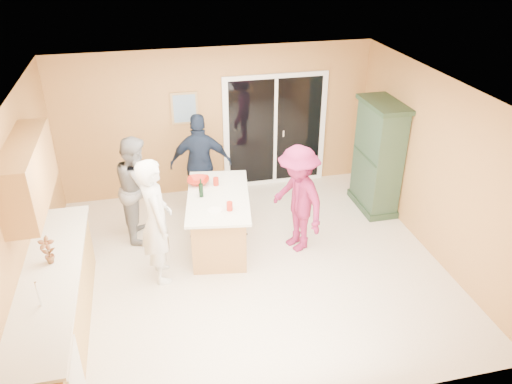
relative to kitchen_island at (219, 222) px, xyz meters
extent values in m
plane|color=#F1E5D0|center=(0.30, -0.62, -0.41)|extent=(5.50, 5.50, 0.00)
cube|color=silver|center=(0.30, -0.62, 2.19)|extent=(5.50, 5.00, 0.10)
cube|color=#F2B763|center=(0.30, 1.88, 0.89)|extent=(5.50, 0.10, 2.60)
cube|color=#F2B763|center=(0.30, -3.12, 0.89)|extent=(5.50, 0.10, 2.60)
cube|color=#F2B763|center=(-2.45, -0.62, 0.89)|extent=(0.10, 5.00, 2.60)
cube|color=#F2B763|center=(3.05, -0.62, 0.89)|extent=(0.10, 5.00, 2.60)
cube|color=tan|center=(-2.15, -1.52, 0.04)|extent=(0.60, 3.00, 0.90)
cube|color=silver|center=(-2.14, -1.52, 0.51)|extent=(0.65, 3.05, 0.04)
cylinder|color=silver|center=(-2.15, -2.02, 0.68)|extent=(0.02, 0.02, 0.30)
cube|color=tan|center=(-2.28, -0.82, 1.47)|extent=(0.35, 1.60, 0.75)
cube|color=white|center=(1.35, 1.85, 0.64)|extent=(1.90, 0.05, 2.10)
cube|color=black|center=(1.35, 1.83, 0.64)|extent=(1.70, 0.03, 1.94)
cube|color=white|center=(1.35, 1.83, 0.64)|extent=(0.06, 0.04, 1.94)
cube|color=silver|center=(1.50, 1.82, 0.59)|extent=(0.02, 0.03, 0.12)
cube|color=tan|center=(-0.25, 1.86, 1.19)|extent=(0.46, 0.03, 0.56)
cube|color=teal|center=(-0.25, 1.85, 1.19)|extent=(0.38, 0.02, 0.48)
cube|color=tan|center=(0.00, 0.00, 0.01)|extent=(0.97, 1.56, 0.83)
cube|color=silver|center=(0.00, 0.00, 0.44)|extent=(1.14, 1.77, 0.04)
cube|color=black|center=(0.00, 0.00, -0.36)|extent=(0.89, 1.48, 0.09)
cube|color=#233825|center=(2.79, 0.58, -0.35)|extent=(0.53, 0.99, 0.11)
cube|color=#2E4631|center=(2.79, 0.58, 0.53)|extent=(0.47, 0.94, 1.76)
cube|color=#233825|center=(2.79, 0.58, 1.45)|extent=(0.54, 1.03, 0.08)
imported|color=white|center=(-0.92, -0.56, 0.49)|extent=(0.51, 0.71, 1.80)
imported|color=#9D9DA0|center=(-1.14, 0.59, 0.42)|extent=(0.64, 0.81, 1.66)
imported|color=#1B253B|center=(-0.10, 1.14, 0.46)|extent=(1.05, 0.53, 1.73)
imported|color=#911F4C|center=(1.13, -0.29, 0.42)|extent=(0.93, 1.21, 1.66)
imported|color=#B32313|center=(-0.23, 0.45, 0.50)|extent=(0.40, 0.40, 0.08)
imported|color=#B21124|center=(-2.15, -1.28, 0.71)|extent=(0.18, 0.12, 0.34)
cylinder|color=#B32313|center=(0.09, -0.44, 0.52)|extent=(0.10, 0.10, 0.13)
cylinder|color=#B32313|center=(0.02, 0.34, 0.52)|extent=(0.11, 0.11, 0.12)
cylinder|color=black|center=(-0.24, 0.03, 0.56)|extent=(0.07, 0.07, 0.21)
cylinder|color=black|center=(-0.24, 0.03, 0.70)|extent=(0.02, 0.02, 0.08)
cylinder|color=white|center=(-0.11, -0.42, 0.47)|extent=(0.25, 0.25, 0.01)
camera|label=1|loc=(-0.89, -6.34, 3.98)|focal=35.00mm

